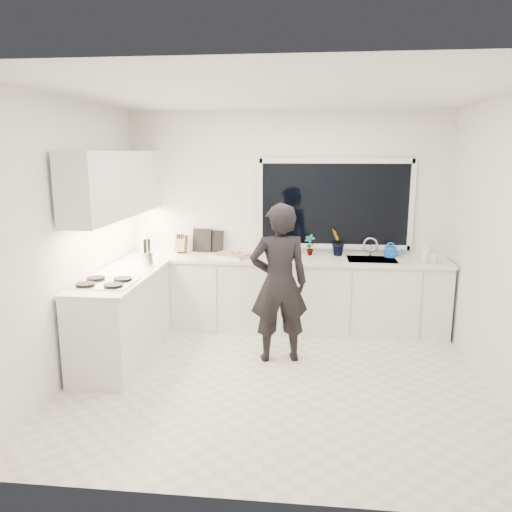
# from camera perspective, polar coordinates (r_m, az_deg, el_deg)

# --- Properties ---
(floor) EXTENTS (4.00, 3.50, 0.02)m
(floor) POSITION_cam_1_polar(r_m,az_deg,el_deg) (5.05, 2.28, -14.01)
(floor) COLOR beige
(floor) RESTS_ON ground
(wall_back) EXTENTS (4.00, 0.02, 2.70)m
(wall_back) POSITION_cam_1_polar(r_m,az_deg,el_deg) (6.36, 3.48, 4.23)
(wall_back) COLOR white
(wall_back) RESTS_ON ground
(wall_left) EXTENTS (0.02, 3.50, 2.70)m
(wall_left) POSITION_cam_1_polar(r_m,az_deg,el_deg) (5.16, -20.48, 1.70)
(wall_left) COLOR white
(wall_left) RESTS_ON ground
(wall_right) EXTENTS (0.02, 3.50, 2.70)m
(wall_right) POSITION_cam_1_polar(r_m,az_deg,el_deg) (4.92, 26.47, 0.74)
(wall_right) COLOR white
(wall_right) RESTS_ON ground
(ceiling) EXTENTS (4.00, 3.50, 0.02)m
(ceiling) POSITION_cam_1_polar(r_m,az_deg,el_deg) (4.57, 2.58, 18.34)
(ceiling) COLOR white
(ceiling) RESTS_ON wall_back
(window) EXTENTS (1.80, 0.02, 1.00)m
(window) POSITION_cam_1_polar(r_m,az_deg,el_deg) (6.30, 8.98, 5.87)
(window) COLOR black
(window) RESTS_ON wall_back
(base_cabinets_back) EXTENTS (3.92, 0.58, 0.88)m
(base_cabinets_back) POSITION_cam_1_polar(r_m,az_deg,el_deg) (6.24, 3.24, -4.46)
(base_cabinets_back) COLOR white
(base_cabinets_back) RESTS_ON floor
(base_cabinets_left) EXTENTS (0.58, 1.60, 0.88)m
(base_cabinets_left) POSITION_cam_1_polar(r_m,az_deg,el_deg) (5.55, -15.02, -6.97)
(base_cabinets_left) COLOR white
(base_cabinets_left) RESTS_ON floor
(countertop_back) EXTENTS (3.94, 0.62, 0.04)m
(countertop_back) POSITION_cam_1_polar(r_m,az_deg,el_deg) (6.12, 3.28, -0.35)
(countertop_back) COLOR silver
(countertop_back) RESTS_ON base_cabinets_back
(countertop_left) EXTENTS (0.62, 1.60, 0.04)m
(countertop_left) POSITION_cam_1_polar(r_m,az_deg,el_deg) (5.42, -15.28, -2.36)
(countertop_left) COLOR silver
(countertop_left) RESTS_ON base_cabinets_left
(upper_cabinets) EXTENTS (0.34, 2.10, 0.70)m
(upper_cabinets) POSITION_cam_1_polar(r_m,az_deg,el_deg) (5.65, -15.66, 7.95)
(upper_cabinets) COLOR white
(upper_cabinets) RESTS_ON wall_left
(sink) EXTENTS (0.58, 0.42, 0.14)m
(sink) POSITION_cam_1_polar(r_m,az_deg,el_deg) (6.18, 13.06, -0.81)
(sink) COLOR silver
(sink) RESTS_ON countertop_back
(faucet) EXTENTS (0.03, 0.03, 0.22)m
(faucet) POSITION_cam_1_polar(r_m,az_deg,el_deg) (6.34, 12.92, 0.99)
(faucet) COLOR silver
(faucet) RESTS_ON countertop_back
(stovetop) EXTENTS (0.56, 0.48, 0.03)m
(stovetop) POSITION_cam_1_polar(r_m,az_deg,el_deg) (5.11, -16.92, -2.92)
(stovetop) COLOR black
(stovetop) RESTS_ON countertop_left
(person) EXTENTS (0.69, 0.52, 1.69)m
(person) POSITION_cam_1_polar(r_m,az_deg,el_deg) (5.22, 2.65, -3.14)
(person) COLOR black
(person) RESTS_ON floor
(pizza_tray) EXTENTS (0.54, 0.48, 0.03)m
(pizza_tray) POSITION_cam_1_polar(r_m,az_deg,el_deg) (6.16, -2.85, 0.07)
(pizza_tray) COLOR silver
(pizza_tray) RESTS_ON countertop_back
(pizza) EXTENTS (0.49, 0.43, 0.01)m
(pizza) POSITION_cam_1_polar(r_m,az_deg,el_deg) (6.16, -2.85, 0.23)
(pizza) COLOR red
(pizza) RESTS_ON pizza_tray
(watering_can) EXTENTS (0.17, 0.17, 0.13)m
(watering_can) POSITION_cam_1_polar(r_m,az_deg,el_deg) (6.34, 15.09, 0.47)
(watering_can) COLOR blue
(watering_can) RESTS_ON countertop_back
(paper_towel_roll) EXTENTS (0.12, 0.12, 0.26)m
(paper_towel_roll) POSITION_cam_1_polar(r_m,az_deg,el_deg) (6.54, -12.76, 1.51)
(paper_towel_roll) COLOR white
(paper_towel_roll) RESTS_ON countertop_back
(knife_block) EXTENTS (0.14, 0.12, 0.22)m
(knife_block) POSITION_cam_1_polar(r_m,az_deg,el_deg) (6.44, -8.53, 1.34)
(knife_block) COLOR #A2684B
(knife_block) RESTS_ON countertop_back
(utensil_crock) EXTENTS (0.14, 0.14, 0.16)m
(utensil_crock) POSITION_cam_1_polar(r_m,az_deg,el_deg) (5.76, -12.32, -0.36)
(utensil_crock) COLOR silver
(utensil_crock) RESTS_ON countertop_left
(picture_frame_large) EXTENTS (0.22, 0.05, 0.28)m
(picture_frame_large) POSITION_cam_1_polar(r_m,az_deg,el_deg) (6.44, -4.71, 1.70)
(picture_frame_large) COLOR black
(picture_frame_large) RESTS_ON countertop_back
(picture_frame_small) EXTENTS (0.25, 0.06, 0.30)m
(picture_frame_small) POSITION_cam_1_polar(r_m,az_deg,el_deg) (6.47, -6.18, 1.81)
(picture_frame_small) COLOR black
(picture_frame_small) RESTS_ON countertop_back
(herb_plants) EXTENTS (0.93, 0.23, 0.34)m
(herb_plants) POSITION_cam_1_polar(r_m,az_deg,el_deg) (6.25, 6.33, 1.50)
(herb_plants) COLOR #26662D
(herb_plants) RESTS_ON countertop_back
(soap_bottles) EXTENTS (0.21, 0.16, 0.30)m
(soap_bottles) POSITION_cam_1_polar(r_m,az_deg,el_deg) (6.10, 19.03, 0.44)
(soap_bottles) COLOR #D8BF66
(soap_bottles) RESTS_ON countertop_back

